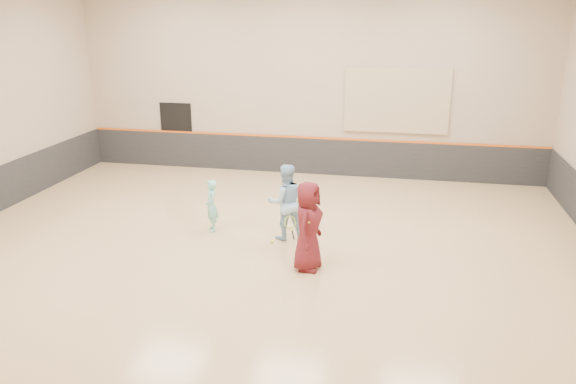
% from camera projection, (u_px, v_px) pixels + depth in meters
% --- Properties ---
extents(room, '(15.04, 12.04, 6.22)m').
position_uv_depth(room, '(263.00, 210.00, 12.79)').
color(room, tan).
rests_on(room, ground).
extents(wainscot_back, '(14.90, 0.04, 1.20)m').
position_uv_depth(wainscot_back, '(307.00, 156.00, 18.42)').
color(wainscot_back, '#232326').
rests_on(wainscot_back, floor).
extents(accent_stripe, '(14.90, 0.03, 0.06)m').
position_uv_depth(accent_stripe, '(307.00, 137.00, 18.22)').
color(accent_stripe, '#D85914').
rests_on(accent_stripe, wall_back).
extents(acoustic_panel, '(3.20, 0.08, 2.00)m').
position_uv_depth(acoustic_panel, '(397.00, 101.00, 17.29)').
color(acoustic_panel, tan).
rests_on(acoustic_panel, wall_back).
extents(doorway, '(1.10, 0.05, 2.20)m').
position_uv_depth(doorway, '(177.00, 135.00, 19.12)').
color(doorway, black).
rests_on(doorway, floor).
extents(girl, '(0.49, 0.56, 1.28)m').
position_uv_depth(girl, '(211.00, 206.00, 13.58)').
color(girl, '#7CD8CB').
rests_on(girl, floor).
extents(instructor, '(1.08, 0.98, 1.81)m').
position_uv_depth(instructor, '(286.00, 202.00, 13.05)').
color(instructor, '#92BFE1').
rests_on(instructor, floor).
extents(young_man, '(0.73, 1.00, 1.89)m').
position_uv_depth(young_man, '(308.00, 226.00, 11.47)').
color(young_man, '#59151C').
rests_on(young_man, floor).
extents(held_racket, '(0.31, 0.31, 0.63)m').
position_uv_depth(held_racket, '(290.00, 222.00, 12.71)').
color(held_racket, '#A0BF29').
rests_on(held_racket, instructor).
extents(spare_racket, '(0.73, 0.73, 0.14)m').
position_uv_depth(spare_racket, '(308.00, 196.00, 16.08)').
color(spare_racket, '#9EB828').
rests_on(spare_racket, floor).
extents(ball_under_racket, '(0.07, 0.07, 0.07)m').
position_uv_depth(ball_under_racket, '(272.00, 242.00, 13.02)').
color(ball_under_racket, '#C4E234').
rests_on(ball_under_racket, floor).
extents(ball_in_hand, '(0.07, 0.07, 0.07)m').
position_uv_depth(ball_in_hand, '(309.00, 222.00, 11.21)').
color(ball_in_hand, '#E0EF37').
rests_on(ball_in_hand, young_man).
extents(ball_beside_spare, '(0.07, 0.07, 0.07)m').
position_uv_depth(ball_beside_spare, '(281.00, 195.00, 16.28)').
color(ball_beside_spare, gold).
rests_on(ball_beside_spare, floor).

